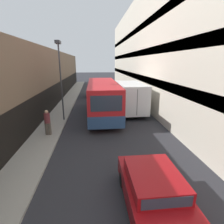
{
  "coord_description": "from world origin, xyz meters",
  "views": [
    {
      "loc": [
        -1.2,
        -0.41,
        4.87
      ],
      "look_at": [
        -0.02,
        11.0,
        1.6
      ],
      "focal_mm": 28.0,
      "sensor_mm": 36.0,
      "label": 1
    }
  ],
  "objects_px": {
    "bus": "(103,98)",
    "panel_van": "(94,89)",
    "box_truck": "(129,96)",
    "pedestrian": "(47,122)",
    "car_hatchback": "(154,190)",
    "street_lamp": "(60,66)"
  },
  "relations": [
    {
      "from": "bus",
      "to": "panel_van",
      "type": "height_order",
      "value": "bus"
    },
    {
      "from": "box_truck",
      "to": "pedestrian",
      "type": "distance_m",
      "value": 8.85
    },
    {
      "from": "car_hatchback",
      "to": "pedestrian",
      "type": "height_order",
      "value": "pedestrian"
    },
    {
      "from": "pedestrian",
      "to": "street_lamp",
      "type": "relative_size",
      "value": 0.27
    },
    {
      "from": "pedestrian",
      "to": "panel_van",
      "type": "bearing_deg",
      "value": 77.26
    },
    {
      "from": "car_hatchback",
      "to": "street_lamp",
      "type": "relative_size",
      "value": 0.63
    },
    {
      "from": "panel_van",
      "to": "street_lamp",
      "type": "bearing_deg",
      "value": -103.67
    },
    {
      "from": "car_hatchback",
      "to": "panel_van",
      "type": "height_order",
      "value": "panel_van"
    },
    {
      "from": "pedestrian",
      "to": "street_lamp",
      "type": "bearing_deg",
      "value": 80.55
    },
    {
      "from": "car_hatchback",
      "to": "bus",
      "type": "relative_size",
      "value": 0.41
    },
    {
      "from": "bus",
      "to": "box_truck",
      "type": "distance_m",
      "value": 2.94
    },
    {
      "from": "panel_van",
      "to": "pedestrian",
      "type": "distance_m",
      "value": 14.58
    },
    {
      "from": "car_hatchback",
      "to": "panel_van",
      "type": "relative_size",
      "value": 0.91
    },
    {
      "from": "pedestrian",
      "to": "car_hatchback",
      "type": "bearing_deg",
      "value": -52.76
    },
    {
      "from": "bus",
      "to": "pedestrian",
      "type": "xyz_separation_m",
      "value": [
        -3.97,
        -4.66,
        -0.6
      ]
    },
    {
      "from": "box_truck",
      "to": "street_lamp",
      "type": "bearing_deg",
      "value": -157.21
    },
    {
      "from": "box_truck",
      "to": "street_lamp",
      "type": "distance_m",
      "value": 7.33
    },
    {
      "from": "car_hatchback",
      "to": "street_lamp",
      "type": "height_order",
      "value": "street_lamp"
    },
    {
      "from": "box_truck",
      "to": "panel_van",
      "type": "height_order",
      "value": "box_truck"
    },
    {
      "from": "car_hatchback",
      "to": "box_truck",
      "type": "height_order",
      "value": "box_truck"
    },
    {
      "from": "car_hatchback",
      "to": "street_lamp",
      "type": "bearing_deg",
      "value": 114.81
    },
    {
      "from": "panel_van",
      "to": "bus",
      "type": "bearing_deg",
      "value": -85.51
    }
  ]
}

